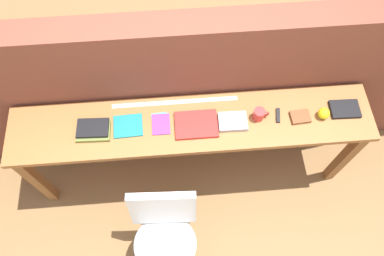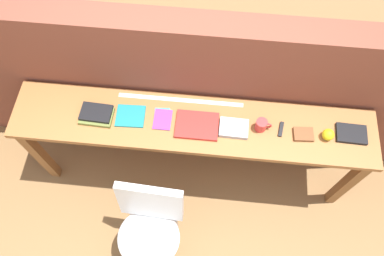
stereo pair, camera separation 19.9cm
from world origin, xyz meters
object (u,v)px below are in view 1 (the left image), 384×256
Objects in this scene: chair_white_moulded at (164,232)px; book_repair_rightmost at (345,109)px; book_open_centre at (196,125)px; pamphlet_pile_colourful at (161,123)px; book_stack_leftmost at (93,130)px; mug at (259,114)px; magazine_cycling at (128,126)px; leather_journal_brown at (300,117)px; sports_ball_small at (324,113)px; multitool_folded at (278,115)px.

book_repair_rightmost is (1.30, 0.66, 0.37)m from chair_white_moulded.
chair_white_moulded is at bearing -113.23° from book_open_centre.
pamphlet_pile_colourful is 0.59× the size of book_open_centre.
book_stack_leftmost is 1.12m from mug.
magazine_cycling is at bearing 106.42° from chair_white_moulded.
chair_white_moulded is 8.10× the size of mug.
leather_journal_brown is (0.95, -0.03, 0.01)m from pamphlet_pile_colourful.
magazine_cycling is 1.49m from book_repair_rightmost.
sports_ball_small is at bearing -1.53° from pamphlet_pile_colourful.
book_stack_leftmost is 1.25m from multitool_folded.
chair_white_moulded is 1.22m from leather_journal_brown.
book_stack_leftmost is 1.75× the size of leather_journal_brown.
book_repair_rightmost is (1.27, 0.01, 0.01)m from pamphlet_pile_colourful.
pamphlet_pile_colourful is 0.80m from multitool_folded.
book_repair_rightmost reaches higher than multitool_folded.
leather_journal_brown is at bearing -172.07° from book_repair_rightmost.
sports_ball_small is (1.13, 0.62, 0.39)m from chair_white_moulded.
mug is (0.89, -0.00, 0.04)m from magazine_cycling.
magazine_cycling is 1.50× the size of leather_journal_brown.
magazine_cycling is at bearing 179.87° from mug.
book_open_centre is at bearing 66.71° from chair_white_moulded.
mug reaches higher than leather_journal_brown.
chair_white_moulded is 6.86× the size of leather_journal_brown.
pamphlet_pile_colourful is 0.24m from book_open_centre.
chair_white_moulded is 1.12m from multitool_folded.
chair_white_moulded is at bearing -56.26° from book_stack_leftmost.
book_repair_rightmost is (0.32, 0.04, 0.00)m from leather_journal_brown.
chair_white_moulded is 8.10× the size of multitool_folded.
pamphlet_pile_colourful is at bearing -178.17° from book_repair_rightmost.
mug is (1.12, 0.02, 0.02)m from book_stack_leftmost.
pamphlet_pile_colourful is (0.45, 0.02, -0.02)m from book_stack_leftmost.
book_open_centre is at bearing -0.64° from book_stack_leftmost.
multitool_folded is 1.39× the size of sports_ball_small.
book_repair_rightmost is at bearing 0.99° from book_stack_leftmost.
mug is 0.60m from book_repair_rightmost.
book_open_centre is 3.64× the size of sports_ball_small.
mug is 0.14m from multitool_folded.
book_repair_rightmost is at bearing 1.23° from multitool_folded.
book_open_centre is at bearing -177.22° from multitool_folded.
sports_ball_small reaches higher than book_repair_rightmost.
multitool_folded is 0.30m from sports_ball_small.
book_repair_rightmost is (0.16, 0.04, -0.03)m from sports_ball_small.
book_repair_rightmost is at bearing 1.03° from mug.
pamphlet_pile_colourful is (0.03, 0.65, 0.36)m from chair_white_moulded.
leather_journal_brown reaches higher than magazine_cycling.
leather_journal_brown reaches higher than chair_white_moulded.
mug is at bearing 3.61° from book_open_centre.
book_repair_rightmost is (1.03, 0.04, 0.00)m from book_open_centre.
magazine_cycling is at bearing 5.24° from book_stack_leftmost.
sports_ball_small is (0.44, -0.02, -0.01)m from mug.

